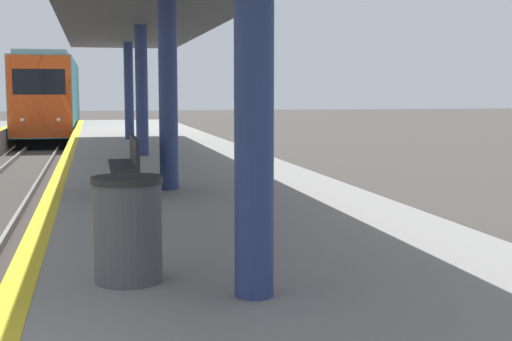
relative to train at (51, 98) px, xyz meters
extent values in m
cube|color=black|center=(0.00, 0.07, -2.07)|extent=(2.44, 16.37, 0.55)
cube|color=teal|center=(0.00, 0.07, 0.12)|extent=(2.87, 18.19, 3.83)
cube|color=#E54C19|center=(0.00, -8.94, 0.12)|extent=(2.81, 0.16, 3.75)
cube|color=black|center=(0.00, -9.00, 0.79)|extent=(2.30, 0.06, 1.15)
cube|color=gray|center=(0.00, 0.07, 2.15)|extent=(2.44, 17.28, 0.24)
sphere|color=white|center=(-0.79, -9.00, -0.93)|extent=(0.18, 0.18, 0.18)
sphere|color=white|center=(0.79, -9.00, -0.93)|extent=(0.18, 0.18, 0.18)
cylinder|color=navy|center=(3.56, -37.14, 0.36)|extent=(0.32, 0.32, 3.35)
cylinder|color=navy|center=(3.56, -30.58, 0.36)|extent=(0.32, 0.32, 3.35)
cylinder|color=navy|center=(3.56, -24.02, 0.36)|extent=(0.32, 0.32, 3.35)
cylinder|color=navy|center=(3.56, -17.46, 0.36)|extent=(0.32, 0.32, 3.35)
cube|color=#3F3F44|center=(3.56, -27.30, 2.13)|extent=(3.98, 26.24, 0.20)
cylinder|color=#4C4C51|center=(2.59, -36.45, -0.88)|extent=(0.59, 0.59, 0.87)
cylinder|color=#262626|center=(2.59, -36.45, -0.42)|extent=(0.62, 0.62, 0.06)
cube|color=#28282D|center=(2.78, -30.87, -0.87)|extent=(0.44, 1.88, 0.08)
cube|color=#28282D|center=(2.97, -30.87, -0.61)|extent=(0.06, 1.88, 0.44)
cube|color=#262628|center=(2.78, -31.62, -1.11)|extent=(0.35, 0.08, 0.40)
cube|color=#262628|center=(2.78, -30.11, -1.11)|extent=(0.35, 0.08, 0.40)
camera|label=1|loc=(2.31, -42.67, 0.35)|focal=50.00mm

